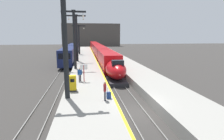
% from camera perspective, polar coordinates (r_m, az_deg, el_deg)
% --- Properties ---
extents(ground_plane, '(260.00, 260.00, 0.00)m').
position_cam_1_polar(ground_plane, '(16.23, 7.67, -13.20)').
color(ground_plane, '#33302D').
extents(platform_left, '(4.80, 110.00, 1.05)m').
position_cam_1_polar(platform_left, '(39.45, -8.05, 1.80)').
color(platform_left, gray).
rests_on(platform_left, ground).
extents(platform_right, '(4.80, 110.00, 1.05)m').
position_cam_1_polar(platform_right, '(40.31, 3.54, 2.07)').
color(platform_right, gray).
rests_on(platform_right, ground).
extents(platform_left_safety_stripe, '(0.20, 107.80, 0.01)m').
position_cam_1_polar(platform_left_safety_stripe, '(39.45, -4.75, 2.64)').
color(platform_left_safety_stripe, yellow).
rests_on(platform_left_safety_stripe, platform_left).
extents(rail_main_left, '(0.08, 110.00, 0.12)m').
position_cam_1_polar(rail_main_left, '(42.38, -3.60, 1.86)').
color(rail_main_left, slate).
rests_on(rail_main_left, ground).
extents(rail_main_right, '(0.08, 110.00, 0.12)m').
position_cam_1_polar(rail_main_right, '(42.53, -1.59, 1.91)').
color(rail_main_right, slate).
rests_on(rail_main_right, ground).
extents(rail_secondary_left, '(0.08, 110.00, 0.12)m').
position_cam_1_polar(rail_secondary_left, '(42.49, -14.55, 1.56)').
color(rail_secondary_left, slate).
rests_on(rail_secondary_left, ground).
extents(rail_secondary_right, '(0.08, 110.00, 0.12)m').
position_cam_1_polar(rail_secondary_right, '(42.35, -12.54, 1.62)').
color(rail_secondary_right, slate).
rests_on(rail_secondary_right, ground).
extents(highspeed_train_main, '(2.92, 74.90, 3.60)m').
position_cam_1_polar(highspeed_train_main, '(58.91, -4.29, 6.20)').
color(highspeed_train_main, '#B20F14').
rests_on(highspeed_train_main, ground).
extents(regional_train_adjacent, '(2.85, 36.60, 3.80)m').
position_cam_1_polar(regional_train_adjacent, '(53.36, -12.60, 5.68)').
color(regional_train_adjacent, '#141E4C').
rests_on(regional_train_adjacent, ground).
extents(station_column_near, '(4.00, 0.68, 9.73)m').
position_cam_1_polar(station_column_near, '(16.12, -14.63, 11.48)').
color(station_column_near, black).
rests_on(station_column_near, platform_left).
extents(station_column_mid, '(4.00, 0.68, 9.56)m').
position_cam_1_polar(station_column_mid, '(31.08, -11.70, 10.89)').
color(station_column_mid, black).
rests_on(station_column_mid, platform_left).
extents(station_column_far, '(4.00, 0.68, 9.86)m').
position_cam_1_polar(station_column_far, '(40.32, -10.99, 11.04)').
color(station_column_far, black).
rests_on(station_column_far, platform_left).
extents(station_column_distant, '(4.00, 0.68, 8.60)m').
position_cam_1_polar(station_column_distant, '(56.03, -10.28, 10.23)').
color(station_column_distant, black).
rests_on(station_column_distant, platform_left).
extents(passenger_near_edge, '(0.29, 0.56, 1.69)m').
position_cam_1_polar(passenger_near_edge, '(15.64, -2.23, -6.07)').
color(passenger_near_edge, '#23232D').
rests_on(passenger_near_edge, platform_left).
extents(passenger_mid_platform, '(0.53, 0.35, 1.69)m').
position_cam_1_polar(passenger_mid_platform, '(22.42, -10.04, -1.08)').
color(passenger_mid_platform, '#23232D').
rests_on(passenger_mid_platform, platform_left).
extents(rolling_suitcase, '(0.40, 0.22, 0.98)m').
position_cam_1_polar(rolling_suitcase, '(16.31, -1.03, -7.88)').
color(rolling_suitcase, navy).
rests_on(rolling_suitcase, platform_left).
extents(ticket_machine_yellow, '(0.76, 0.62, 1.60)m').
position_cam_1_polar(ticket_machine_yellow, '(18.73, -12.18, -4.27)').
color(ticket_machine_yellow, yellow).
rests_on(ticket_machine_yellow, platform_left).
extents(departure_info_board, '(0.90, 0.10, 2.12)m').
position_cam_1_polar(departure_info_board, '(22.16, -8.82, 0.19)').
color(departure_info_board, maroon).
rests_on(departure_info_board, platform_left).
extents(terminus_back_wall, '(36.00, 2.00, 14.00)m').
position_cam_1_polar(terminus_back_wall, '(116.31, -6.45, 10.84)').
color(terminus_back_wall, '#4C4742').
rests_on(terminus_back_wall, ground).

